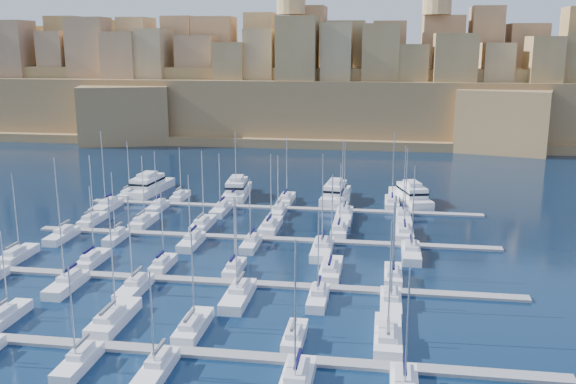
% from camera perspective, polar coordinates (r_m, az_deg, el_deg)
% --- Properties ---
extents(ground, '(600.00, 600.00, 0.00)m').
position_cam_1_polar(ground, '(106.45, -3.47, -5.81)').
color(ground, black).
rests_on(ground, ground).
extents(pontoon_near, '(84.00, 2.00, 0.40)m').
position_cam_1_polar(pontoon_near, '(76.04, -8.95, -13.87)').
color(pontoon_near, slate).
rests_on(pontoon_near, ground).
extents(pontoon_mid_near, '(84.00, 2.00, 0.40)m').
position_cam_1_polar(pontoon_mid_near, '(95.39, -4.98, -8.00)').
color(pontoon_mid_near, slate).
rests_on(pontoon_mid_near, ground).
extents(pontoon_mid_far, '(84.00, 2.00, 0.40)m').
position_cam_1_polar(pontoon_mid_far, '(115.69, -2.44, -4.13)').
color(pontoon_mid_far, slate).
rests_on(pontoon_mid_far, ground).
extents(pontoon_far, '(84.00, 2.00, 0.40)m').
position_cam_1_polar(pontoon_far, '(136.52, -0.68, -1.42)').
color(pontoon_far, slate).
rests_on(pontoon_far, ground).
extents(sailboat_1, '(2.51, 8.37, 12.04)m').
position_cam_1_polar(sailboat_1, '(90.30, -23.75, -10.03)').
color(sailboat_1, white).
rests_on(sailboat_1, ground).
extents(sailboat_2, '(3.24, 10.80, 16.53)m').
position_cam_1_polar(sailboat_2, '(84.94, -15.23, -10.77)').
color(sailboat_2, white).
rests_on(sailboat_2, ground).
extents(sailboat_3, '(2.78, 9.26, 12.69)m').
position_cam_1_polar(sailboat_3, '(80.80, -8.43, -11.74)').
color(sailboat_3, white).
rests_on(sailboat_3, ground).
extents(sailboat_4, '(2.31, 7.70, 12.85)m').
position_cam_1_polar(sailboat_4, '(77.57, 0.60, -12.70)').
color(sailboat_4, white).
rests_on(sailboat_4, ground).
extents(sailboat_5, '(3.21, 10.70, 15.07)m').
position_cam_1_polar(sailboat_5, '(78.29, 8.86, -12.58)').
color(sailboat_5, white).
rests_on(sailboat_5, ground).
extents(sailboat_8, '(2.46, 8.21, 12.12)m').
position_cam_1_polar(sailboat_8, '(75.48, -18.13, -14.18)').
color(sailboat_8, white).
rests_on(sailboat_8, ground).
extents(sailboat_9, '(2.59, 8.64, 12.24)m').
position_cam_1_polar(sailboat_9, '(71.97, -11.62, -15.17)').
color(sailboat_9, white).
rests_on(sailboat_9, ground).
extents(sailboat_10, '(3.12, 10.41, 15.32)m').
position_cam_1_polar(sailboat_10, '(67.87, 0.71, -16.70)').
color(sailboat_10, white).
rests_on(sailboat_10, ground).
extents(sailboat_12, '(2.69, 8.97, 14.58)m').
position_cam_1_polar(sailboat_12, '(113.98, -22.90, -5.17)').
color(sailboat_12, white).
rests_on(sailboat_12, ground).
extents(sailboat_13, '(2.53, 8.44, 12.90)m').
position_cam_1_polar(sailboat_13, '(107.61, -16.95, -5.76)').
color(sailboat_13, white).
rests_on(sailboat_13, ground).
extents(sailboat_14, '(2.28, 7.61, 12.33)m').
position_cam_1_polar(sailboat_14, '(102.82, -11.05, -6.31)').
color(sailboat_14, white).
rests_on(sailboat_14, ground).
extents(sailboat_15, '(2.24, 7.48, 12.20)m').
position_cam_1_polar(sailboat_15, '(99.60, -4.79, -6.75)').
color(sailboat_15, white).
rests_on(sailboat_15, ground).
extents(sailboat_16, '(3.04, 10.13, 15.74)m').
position_cam_1_polar(sailboat_16, '(98.60, 3.83, -6.92)').
color(sailboat_16, white).
rests_on(sailboat_16, ground).
extents(sailboat_17, '(2.57, 8.57, 13.11)m').
position_cam_1_polar(sailboat_17, '(97.63, 9.32, -7.30)').
color(sailboat_17, white).
rests_on(sailboat_17, ground).
extents(sailboat_19, '(2.82, 9.41, 14.27)m').
position_cam_1_polar(sailboat_19, '(98.18, -19.05, -7.74)').
color(sailboat_19, white).
rests_on(sailboat_19, ground).
extents(sailboat_20, '(2.76, 9.19, 14.59)m').
position_cam_1_polar(sailboat_20, '(94.13, -13.49, -8.27)').
color(sailboat_20, white).
rests_on(sailboat_20, ground).
extents(sailboat_21, '(3.13, 10.45, 14.92)m').
position_cam_1_polar(sailboat_21, '(89.17, -4.45, -9.15)').
color(sailboat_21, white).
rests_on(sailboat_21, ground).
extents(sailboat_22, '(2.50, 8.34, 13.28)m').
position_cam_1_polar(sailboat_22, '(88.46, 2.70, -9.34)').
color(sailboat_22, white).
rests_on(sailboat_22, ground).
extents(sailboat_23, '(2.80, 9.33, 15.00)m').
position_cam_1_polar(sailboat_23, '(87.64, 9.12, -9.71)').
color(sailboat_23, white).
rests_on(sailboat_23, ground).
extents(sailboat_24, '(2.62, 8.74, 13.75)m').
position_cam_1_polar(sailboat_24, '(131.11, -17.00, -2.38)').
color(sailboat_24, white).
rests_on(sailboat_24, ground).
extents(sailboat_25, '(2.84, 9.48, 13.84)m').
position_cam_1_polar(sailboat_25, '(127.35, -12.71, -2.57)').
color(sailboat_25, white).
rests_on(sailboat_25, ground).
extents(sailboat_26, '(2.86, 9.54, 15.07)m').
position_cam_1_polar(sailboat_26, '(123.63, -7.58, -2.83)').
color(sailboat_26, white).
rests_on(sailboat_26, ground).
extents(sailboat_27, '(3.13, 10.44, 14.78)m').
position_cam_1_polar(sailboat_27, '(121.14, -1.56, -3.05)').
color(sailboat_27, white).
rests_on(sailboat_27, ground).
extents(sailboat_28, '(2.83, 9.44, 13.40)m').
position_cam_1_polar(sailboat_28, '(119.14, 4.61, -3.38)').
color(sailboat_28, white).
rests_on(sailboat_28, ground).
extents(sailboat_29, '(3.14, 10.47, 16.43)m').
position_cam_1_polar(sailboat_29, '(119.45, 10.30, -3.49)').
color(sailboat_29, white).
rests_on(sailboat_29, ground).
extents(sailboat_30, '(2.74, 9.13, 15.33)m').
position_cam_1_polar(sailboat_30, '(122.27, -19.44, -3.67)').
color(sailboat_30, white).
rests_on(sailboat_30, ground).
extents(sailboat_31, '(2.25, 7.51, 12.83)m').
position_cam_1_polar(sailboat_31, '(118.69, -15.01, -3.87)').
color(sailboat_31, white).
rests_on(sailboat_31, ground).
extents(sailboat_32, '(2.74, 9.15, 12.99)m').
position_cam_1_polar(sailboat_32, '(113.14, -8.58, -4.39)').
color(sailboat_32, white).
rests_on(sailboat_32, ground).
extents(sailboat_33, '(2.48, 8.26, 12.54)m').
position_cam_1_polar(sailboat_33, '(110.98, -3.30, -4.62)').
color(sailboat_33, white).
rests_on(sailboat_33, ground).
extents(sailboat_34, '(3.25, 10.84, 17.36)m').
position_cam_1_polar(sailboat_34, '(107.97, 3.07, -5.09)').
color(sailboat_34, white).
rests_on(sailboat_34, ground).
extents(sailboat_35, '(3.00, 10.01, 15.82)m').
position_cam_1_polar(sailboat_35, '(108.05, 10.88, -5.31)').
color(sailboat_35, white).
rests_on(sailboat_35, ground).
extents(sailboat_36, '(2.51, 8.35, 13.21)m').
position_cam_1_polar(sailboat_36, '(150.93, -13.96, -0.19)').
color(sailboat_36, white).
rests_on(sailboat_36, ground).
extents(sailboat_37, '(2.45, 8.15, 12.08)m').
position_cam_1_polar(sailboat_37, '(146.63, -9.55, -0.37)').
color(sailboat_37, white).
rests_on(sailboat_37, ground).
extents(sailboat_38, '(2.79, 9.30, 15.62)m').
position_cam_1_polar(sailboat_38, '(143.76, -4.67, -0.49)').
color(sailboat_38, white).
rests_on(sailboat_38, ground).
extents(sailboat_39, '(2.86, 9.53, 14.82)m').
position_cam_1_polar(sailboat_39, '(141.74, -0.16, -0.64)').
color(sailboat_39, white).
rests_on(sailboat_39, ground).
extents(sailboat_40, '(2.98, 9.95, 14.38)m').
position_cam_1_polar(sailboat_40, '(140.64, 4.81, -0.80)').
color(sailboat_40, white).
rests_on(sailboat_40, ground).
extents(sailboat_41, '(3.03, 10.08, 16.26)m').
position_cam_1_polar(sailboat_41, '(140.45, 9.22, -0.94)').
color(sailboat_41, white).
rests_on(sailboat_41, ground).
extents(sailboat_42, '(3.23, 10.75, 17.12)m').
position_cam_1_polar(sailboat_42, '(140.95, -15.79, -1.22)').
color(sailboat_42, white).
rests_on(sailboat_42, ground).
extents(sailboat_43, '(2.54, 8.46, 13.02)m').
position_cam_1_polar(sailboat_43, '(137.93, -11.50, -1.31)').
color(sailboat_43, white).
rests_on(sailboat_43, ground).
extents(sailboat_44, '(2.72, 9.06, 12.98)m').
position_cam_1_polar(sailboat_44, '(133.61, -5.99, -1.58)').
color(sailboat_44, white).
rests_on(sailboat_44, ground).
extents(sailboat_45, '(2.53, 8.45, 12.84)m').
position_cam_1_polar(sailboat_45, '(131.44, -0.86, -1.76)').
color(sailboat_45, white).
rests_on(sailboat_45, ground).
extents(sailboat_46, '(3.17, 10.56, 16.24)m').
position_cam_1_polar(sailboat_46, '(128.96, 5.01, -2.08)').
color(sailboat_46, white).
rests_on(sailboat_46, ground).
extents(sailboat_47, '(3.05, 10.17, 15.41)m').
position_cam_1_polar(sailboat_47, '(129.00, 10.17, -2.24)').
color(sailboat_47, white).
rests_on(sailboat_47, ground).
extents(motor_yacht_a, '(6.84, 18.13, 5.25)m').
position_cam_1_polar(motor_yacht_a, '(154.11, -12.28, 0.55)').
color(motor_yacht_a, white).
rests_on(motor_yacht_a, ground).
extents(motor_yacht_b, '(6.09, 16.22, 5.25)m').
position_cam_1_polar(motor_yacht_b, '(147.05, -4.54, 0.21)').
color(motor_yacht_b, white).
rests_on(motor_yacht_b, ground).
extents(motor_yacht_c, '(6.04, 15.84, 5.25)m').
position_cam_1_polar(motor_yacht_c, '(143.52, 4.24, -0.11)').
color(motor_yacht_c, white).
rests_on(motor_yacht_c, ground).
extents(motor_yacht_d, '(9.50, 17.22, 5.25)m').
position_cam_1_polar(motor_yacht_d, '(143.77, 10.89, -0.29)').
color(motor_yacht_d, white).
rests_on(motor_yacht_d, ground).
extents(fortified_city, '(460.00, 108.95, 59.52)m').
position_cam_1_polar(fortified_city, '(255.34, 3.78, 8.67)').
color(fortified_city, brown).
rests_on(fortified_city, ground).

